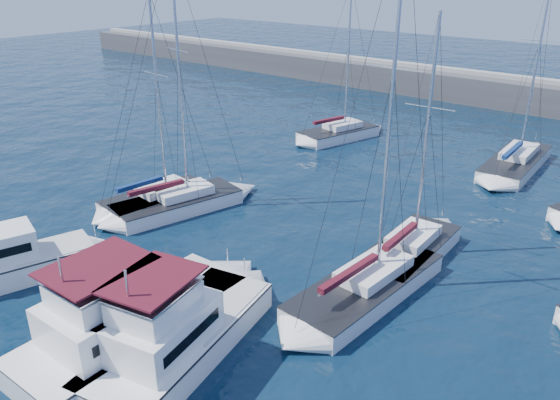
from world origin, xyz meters
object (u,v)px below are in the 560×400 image
Objects in this scene: sailboat_mid_d at (367,286)px; motor_yacht_port_outer at (16,261)px; motor_yacht_port_inner at (127,322)px; sailboat_mid_c at (409,251)px; sailboat_mid_a at (158,199)px; motor_yacht_stbd_inner at (174,336)px; sailboat_back_b at (516,162)px; sailboat_mid_b at (178,203)px; sailboat_back_a at (339,133)px.

motor_yacht_port_outer is at bearing -142.59° from sailboat_mid_d.
sailboat_mid_c reaches higher than motor_yacht_port_inner.
sailboat_mid_c is at bearing 60.86° from motor_yacht_port_outer.
motor_yacht_port_outer is 10.42m from sailboat_mid_a.
motor_yacht_stbd_inner is at bearing -106.78° from sailboat_mid_c.
sailboat_back_b reaches higher than motor_yacht_stbd_inner.
motor_yacht_port_outer is 0.48× the size of sailboat_back_b.
motor_yacht_port_outer is at bearing -137.56° from sailboat_mid_c.
motor_yacht_port_outer is 0.56× the size of sailboat_mid_c.
sailboat_mid_b is 1.24× the size of sailboat_mid_c.
sailboat_mid_b is 14.71m from sailboat_mid_d.
sailboat_back_a is at bearing 94.72° from sailboat_mid_a.
sailboat_mid_b is 1.18× the size of sailboat_back_a.
sailboat_mid_d reaches higher than sailboat_back_b.
sailboat_mid_d reaches higher than sailboat_mid_b.
sailboat_mid_a is at bearing -127.83° from sailboat_back_b.
sailboat_mid_b reaches higher than motor_yacht_port_outer.
motor_yacht_port_outer is at bearing 179.92° from motor_yacht_port_inner.
sailboat_mid_d is (16.17, -0.31, 0.02)m from sailboat_mid_a.
motor_yacht_port_inner is at bearing -102.27° from sailboat_back_b.
sailboat_mid_d is (14.57, 9.97, -0.40)m from motor_yacht_port_outer.
sailboat_back_a reaches higher than motor_yacht_stbd_inner.
sailboat_mid_b reaches higher than motor_yacht_port_inner.
motor_yacht_port_outer is at bearing -75.09° from sailboat_mid_a.
motor_yacht_port_inner is 11.17m from sailboat_mid_d.
sailboat_mid_d is 25.99m from sailboat_back_a.
motor_yacht_stbd_inner is at bearing -98.53° from sailboat_back_b.
sailboat_back_b is at bearing 61.39° from sailboat_mid_a.
sailboat_mid_a is at bearing -178.08° from sailboat_mid_d.
motor_yacht_port_outer is 0.70× the size of motor_yacht_port_inner.
sailboat_mid_d is at bearing -91.88° from sailboat_back_b.
sailboat_mid_a is 0.79× the size of sailboat_mid_d.
sailboat_mid_c is 0.95× the size of sailboat_back_a.
sailboat_mid_a is 16.57m from sailboat_mid_c.
motor_yacht_port_inner is at bearing -176.36° from motor_yacht_stbd_inner.
motor_yacht_port_outer is 0.45× the size of sailboat_mid_b.
sailboat_mid_b is 20.01m from sailboat_back_a.
motor_yacht_port_outer is 20.45m from sailboat_mid_c.
sailboat_mid_b is at bearing 22.12° from sailboat_mid_a.
motor_yacht_stbd_inner is at bearing -27.53° from sailboat_mid_b.
motor_yacht_stbd_inner is at bearing -53.41° from sailboat_back_a.
motor_yacht_port_inner is at bearing -35.70° from sailboat_mid_b.
sailboat_back_b is (-0.37, 18.43, 0.00)m from sailboat_mid_c.
sailboat_back_a is 15.34m from sailboat_back_b.
motor_yacht_port_inner is (8.84, 0.40, 0.19)m from motor_yacht_port_outer.
sailboat_mid_d is at bearing 50.17° from motor_yacht_port_outer.
sailboat_back_a is at bearing 131.16° from sailboat_mid_c.
motor_yacht_stbd_inner is 0.75× the size of sailboat_mid_c.
motor_yacht_port_outer is 0.75× the size of motor_yacht_stbd_inner.
sailboat_mid_d is (5.73, 9.57, -0.59)m from motor_yacht_port_inner.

